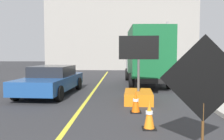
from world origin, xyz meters
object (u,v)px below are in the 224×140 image
(highway_guide_sign, at_px, (159,39))
(roadwork_sign, at_px, (204,81))
(box_truck, at_px, (147,56))
(traffic_cone_mid_lane, at_px, (136,102))
(pickup_car, at_px, (52,80))
(traffic_cone_near_sign, at_px, (149,115))
(arrow_board_trailer, at_px, (138,90))

(highway_guide_sign, bearing_deg, roadwork_sign, -96.51)
(box_truck, height_order, traffic_cone_mid_lane, box_truck)
(box_truck, distance_m, pickup_car, 6.35)
(box_truck, xyz_separation_m, traffic_cone_mid_lane, (-1.14, -7.20, -1.50))
(traffic_cone_near_sign, bearing_deg, highway_guide_sign, 80.10)
(box_truck, height_order, traffic_cone_near_sign, box_truck)
(box_truck, bearing_deg, traffic_cone_mid_lane, -99.01)
(roadwork_sign, bearing_deg, traffic_cone_near_sign, 115.47)
(box_truck, xyz_separation_m, highway_guide_sign, (1.96, 7.47, 1.56))
(roadwork_sign, height_order, traffic_cone_mid_lane, roadwork_sign)
(arrow_board_trailer, bearing_deg, box_truck, 80.39)
(box_truck, bearing_deg, roadwork_sign, -90.55)
(traffic_cone_near_sign, bearing_deg, traffic_cone_mid_lane, 98.00)
(traffic_cone_mid_lane, bearing_deg, highway_guide_sign, 78.06)
(highway_guide_sign, height_order, traffic_cone_mid_lane, highway_guide_sign)
(pickup_car, bearing_deg, box_truck, 36.08)
(arrow_board_trailer, xyz_separation_m, traffic_cone_near_sign, (0.03, -3.45, -0.10))
(traffic_cone_mid_lane, bearing_deg, traffic_cone_near_sign, -82.00)
(box_truck, distance_m, traffic_cone_mid_lane, 7.45)
(roadwork_sign, height_order, box_truck, box_truck)
(highway_guide_sign, bearing_deg, traffic_cone_mid_lane, -101.94)
(roadwork_sign, distance_m, traffic_cone_near_sign, 2.15)
(roadwork_sign, height_order, traffic_cone_near_sign, roadwork_sign)
(traffic_cone_near_sign, bearing_deg, roadwork_sign, -64.53)
(roadwork_sign, relative_size, arrow_board_trailer, 0.86)
(arrow_board_trailer, height_order, box_truck, box_truck)
(box_truck, bearing_deg, arrow_board_trailer, -99.61)
(pickup_car, relative_size, highway_guide_sign, 1.02)
(arrow_board_trailer, bearing_deg, traffic_cone_near_sign, -89.57)
(pickup_car, distance_m, traffic_cone_mid_lane, 5.27)
(box_truck, xyz_separation_m, traffic_cone_near_sign, (-0.90, -8.92, -1.48))
(pickup_car, distance_m, highway_guide_sign, 13.44)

